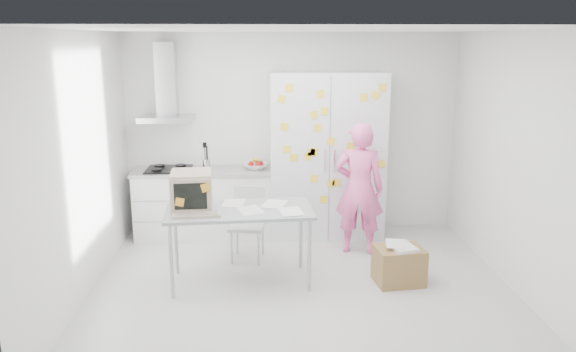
{
  "coord_description": "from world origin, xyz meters",
  "views": [
    {
      "loc": [
        -0.41,
        -5.61,
        2.61
      ],
      "look_at": [
        -0.11,
        0.68,
        1.07
      ],
      "focal_mm": 35.0,
      "sensor_mm": 36.0,
      "label": 1
    }
  ],
  "objects_px": {
    "chair": "(248,219)",
    "cardboard_box": "(399,265)",
    "person": "(359,189)",
    "desk": "(209,200)"
  },
  "relations": [
    {
      "from": "cardboard_box",
      "to": "person",
      "type": "bearing_deg",
      "value": 107.29
    },
    {
      "from": "person",
      "to": "desk",
      "type": "height_order",
      "value": "person"
    },
    {
      "from": "person",
      "to": "chair",
      "type": "relative_size",
      "value": 1.87
    },
    {
      "from": "person",
      "to": "chair",
      "type": "xyz_separation_m",
      "value": [
        -1.37,
        -0.13,
        -0.32
      ]
    },
    {
      "from": "chair",
      "to": "desk",
      "type": "bearing_deg",
      "value": -110.36
    },
    {
      "from": "desk",
      "to": "cardboard_box",
      "type": "relative_size",
      "value": 2.92
    },
    {
      "from": "chair",
      "to": "cardboard_box",
      "type": "relative_size",
      "value": 1.59
    },
    {
      "from": "desk",
      "to": "chair",
      "type": "distance_m",
      "value": 0.91
    },
    {
      "from": "person",
      "to": "cardboard_box",
      "type": "distance_m",
      "value": 1.17
    },
    {
      "from": "chair",
      "to": "cardboard_box",
      "type": "height_order",
      "value": "chair"
    }
  ]
}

